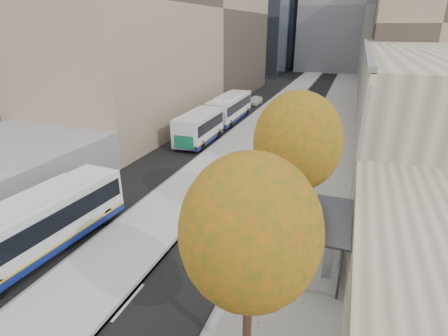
% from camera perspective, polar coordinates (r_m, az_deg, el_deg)
% --- Properties ---
extents(bus_platform, '(4.25, 150.00, 0.15)m').
position_cam_1_polar(bus_platform, '(40.53, 5.80, 7.25)').
color(bus_platform, silver).
rests_on(bus_platform, ground).
extents(sidewalk, '(4.75, 150.00, 0.08)m').
position_cam_1_polar(sidewalk, '(39.41, 17.17, 5.90)').
color(sidewalk, gray).
rests_on(sidewalk, ground).
extents(building_tan, '(18.00, 92.00, 8.00)m').
position_cam_1_polar(building_tan, '(68.01, 29.27, 13.98)').
color(building_tan, gray).
rests_on(building_tan, ground).
extents(building_midrise, '(24.00, 46.00, 25.00)m').
position_cam_1_polar(building_midrise, '(52.37, -13.70, 23.82)').
color(building_midrise, '#9F8870').
rests_on(building_midrise, ground).
extents(building_far_block, '(30.00, 18.00, 30.00)m').
position_cam_1_polar(building_far_block, '(99.13, 22.18, 23.22)').
color(building_far_block, gray).
rests_on(building_far_block, ground).
extents(bus_shelter, '(1.90, 4.40, 2.53)m').
position_cam_1_polar(bus_shelter, '(16.15, 17.29, -9.24)').
color(bus_shelter, '#383A3F').
rests_on(bus_shelter, sidewalk).
extents(tree_b, '(4.00, 4.00, 6.97)m').
position_cam_1_polar(tree_b, '(9.83, 4.28, -10.40)').
color(tree_b, black).
rests_on(tree_b, sidewalk).
extents(tree_c, '(4.20, 4.20, 7.28)m').
position_cam_1_polar(tree_c, '(16.93, 11.91, 4.18)').
color(tree_c, black).
rests_on(tree_c, sidewalk).
extents(bus_far, '(2.80, 17.29, 2.88)m').
position_cam_1_polar(bus_far, '(37.95, -0.94, 8.68)').
color(bus_far, silver).
rests_on(bus_far, ground).
extents(distant_car, '(1.56, 3.65, 1.23)m').
position_cam_1_polar(distant_car, '(51.00, 5.10, 10.94)').
color(distant_car, silver).
rests_on(distant_car, ground).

